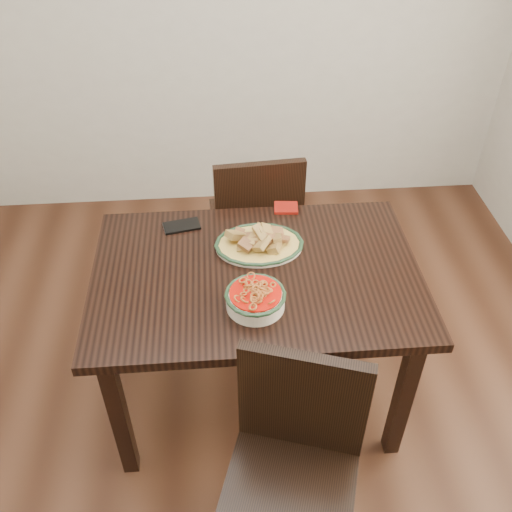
{
  "coord_description": "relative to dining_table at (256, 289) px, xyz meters",
  "views": [
    {
      "loc": [
        -0.03,
        -1.5,
        2.21
      ],
      "look_at": [
        0.1,
        0.14,
        0.81
      ],
      "focal_mm": 40.0,
      "sensor_mm": 36.0,
      "label": 1
    }
  ],
  "objects": [
    {
      "name": "noodle_bowl",
      "position": [
        -0.02,
        -0.18,
        0.14
      ],
      "size": [
        0.22,
        0.22,
        0.08
      ],
      "color": "white",
      "rests_on": "dining_table"
    },
    {
      "name": "dining_table",
      "position": [
        0.0,
        0.0,
        0.0
      ],
      "size": [
        1.26,
        0.84,
        0.75
      ],
      "color": "black",
      "rests_on": "ground"
    },
    {
      "name": "fish_plate",
      "position": [
        0.02,
        0.15,
        0.14
      ],
      "size": [
        0.35,
        0.27,
        0.11
      ],
      "color": "beige",
      "rests_on": "dining_table"
    },
    {
      "name": "napkin",
      "position": [
        0.16,
        0.4,
        0.1
      ],
      "size": [
        0.11,
        0.09,
        0.01
      ],
      "primitive_type": "cube",
      "rotation": [
        0.0,
        0.0,
        -0.09
      ],
      "color": "maroon",
      "rests_on": "dining_table"
    },
    {
      "name": "chair_far",
      "position": [
        0.05,
        0.66,
        -0.16
      ],
      "size": [
        0.45,
        0.45,
        0.89
      ],
      "rotation": [
        0.0,
        0.0,
        3.22
      ],
      "color": "black",
      "rests_on": "ground"
    },
    {
      "name": "chair_near",
      "position": [
        0.07,
        -0.65,
        -0.16
      ],
      "size": [
        0.53,
        0.53,
        0.89
      ],
      "rotation": [
        0.0,
        0.0,
        -0.31
      ],
      "color": "black",
      "rests_on": "ground"
    },
    {
      "name": "smartphone",
      "position": [
        -0.29,
        0.3,
        0.1
      ],
      "size": [
        0.16,
        0.11,
        0.01
      ],
      "primitive_type": "cube",
      "rotation": [
        0.0,
        0.0,
        0.21
      ],
      "color": "black",
      "rests_on": "dining_table"
    },
    {
      "name": "floor",
      "position": [
        -0.1,
        -0.12,
        -0.66
      ],
      "size": [
        3.5,
        3.5,
        0.0
      ],
      "primitive_type": "plane",
      "color": "#381E12",
      "rests_on": "ground"
    }
  ]
}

